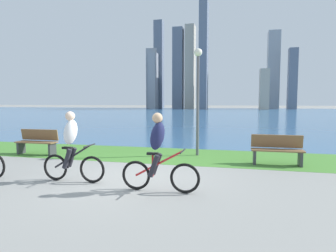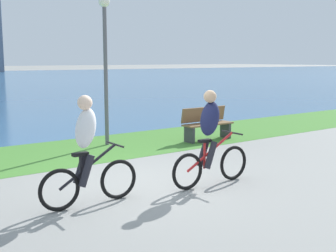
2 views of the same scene
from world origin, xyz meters
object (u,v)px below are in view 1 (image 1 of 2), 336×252
at_px(bench_near_path, 37,142).
at_px(bench_far_along_path, 277,150).
at_px(cyclist_lead, 158,153).
at_px(lamppost_tall, 198,86).
at_px(cyclist_trailing, 72,147).

height_order(bench_near_path, bench_far_along_path, same).
bearing_deg(cyclist_lead, bench_near_path, 149.67).
relative_size(bench_far_along_path, lamppost_tall, 0.40).
xyz_separation_m(cyclist_lead, bench_far_along_path, (2.80, 3.33, -0.38)).
bearing_deg(cyclist_lead, lamppost_tall, 86.55).
bearing_deg(bench_near_path, cyclist_trailing, -42.15).
height_order(cyclist_lead, cyclist_trailing, same).
xyz_separation_m(bench_near_path, bench_far_along_path, (8.22, 0.16, 0.00)).
bearing_deg(cyclist_trailing, bench_far_along_path, 31.52).
height_order(cyclist_trailing, lamppost_tall, lamppost_tall).
relative_size(cyclist_trailing, bench_near_path, 1.12).
distance_m(cyclist_trailing, lamppost_tall, 5.02).
bearing_deg(cyclist_trailing, lamppost_tall, 58.71).
xyz_separation_m(cyclist_lead, bench_near_path, (-5.42, 3.17, -0.38)).
relative_size(bench_near_path, lamppost_tall, 0.40).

